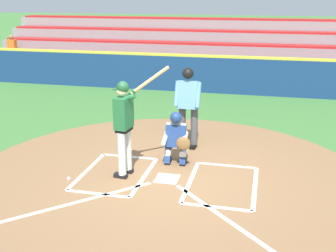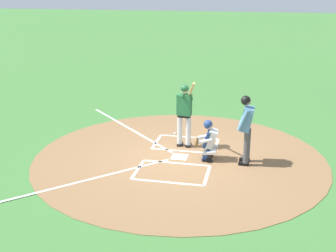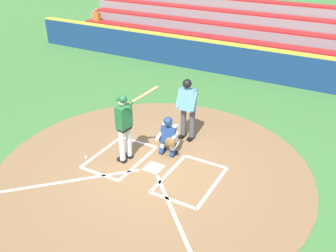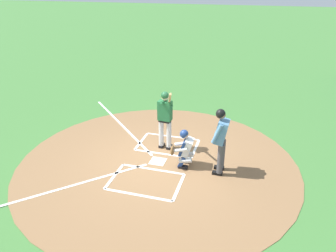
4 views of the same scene
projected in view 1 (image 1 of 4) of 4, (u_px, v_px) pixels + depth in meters
name	position (u px, v px, depth m)	size (l,w,h in m)	color
ground_plane	(167.00, 179.00, 8.02)	(120.00, 120.00, 0.00)	#427A38
dirt_circle	(167.00, 179.00, 8.02)	(8.00, 8.00, 0.01)	olive
home_plate_and_chalk	(155.00, 200.00, 7.20)	(7.93, 4.91, 0.01)	white
batter	(125.00, 122.00, 7.85)	(0.99, 0.63, 2.13)	silver
catcher	(176.00, 137.00, 8.57)	(0.61, 0.61, 1.13)	black
plate_umpire	(188.00, 102.00, 9.32)	(0.59, 0.42, 1.86)	#4C4C51
baseball	(69.00, 179.00, 7.96)	(0.07, 0.07, 0.07)	white
backstop_wall	(216.00, 74.00, 14.77)	(22.00, 0.36, 1.31)	navy
bleacher_stand	(226.00, 56.00, 17.74)	(20.00, 4.25, 2.33)	gray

